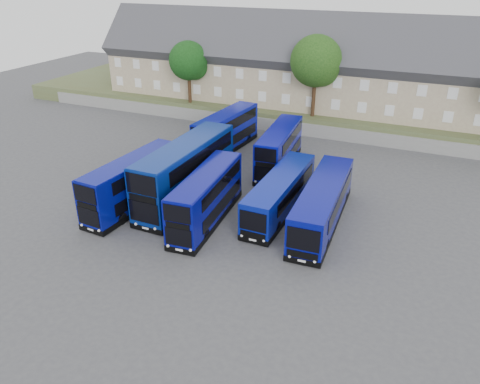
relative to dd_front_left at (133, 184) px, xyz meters
name	(u,v)px	position (x,y,z in m)	size (l,w,h in m)	color
ground	(193,229)	(6.19, -1.43, -2.01)	(120.00, 120.00, 0.00)	#444448
retaining_wall	(291,128)	(6.19, 22.57, -1.26)	(70.00, 0.40, 1.50)	slate
earth_bank	(314,104)	(6.19, 32.57, -1.01)	(80.00, 20.00, 2.00)	brown
terrace_row	(333,70)	(9.19, 28.57, 4.59)	(60.00, 10.40, 11.20)	tan
dd_front_left	(133,184)	(0.00, 0.00, 0.00)	(3.17, 10.45, 4.09)	#070D81
dd_front_mid	(186,173)	(3.31, 2.83, 0.41)	(3.04, 12.42, 4.92)	navy
dd_front_right	(206,199)	(6.59, 0.10, -0.06)	(3.09, 10.14, 3.97)	#070B83
dd_rear_left	(226,132)	(1.43, 14.68, -0.03)	(3.23, 10.33, 4.04)	#0811A1
dd_rear_right	(279,149)	(8.20, 12.29, -0.07)	(3.09, 10.10, 3.95)	#080DA2
coach_east_a	(280,194)	(11.21, 3.90, -0.51)	(2.51, 11.22, 3.06)	#081797
coach_east_b	(322,205)	(14.83, 3.23, -0.39)	(3.06, 12.18, 3.30)	#070C87
tree_west	(190,62)	(-7.66, 23.66, 5.04)	(4.80, 4.80, 7.65)	#382314
tree_mid	(317,63)	(8.34, 24.16, 6.06)	(5.76, 5.76, 9.18)	#382314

